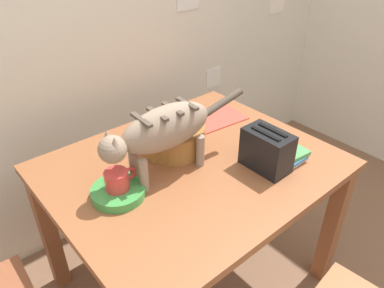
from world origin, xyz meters
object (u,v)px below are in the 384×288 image
(coffee_mug, at_px, (117,180))
(saucer_bowl, at_px, (118,192))
(dining_table, at_px, (192,180))
(magazine, at_px, (215,118))
(book_stack, at_px, (286,157))
(cat, at_px, (163,131))
(toaster, at_px, (267,150))
(wicker_basket, at_px, (173,138))

(coffee_mug, bearing_deg, saucer_bowl, -180.00)
(dining_table, distance_m, saucer_bowl, 0.36)
(saucer_bowl, xyz_separation_m, coffee_mug, (0.00, 0.00, 0.06))
(saucer_bowl, bearing_deg, magazine, 16.10)
(saucer_bowl, relative_size, book_stack, 1.08)
(dining_table, xyz_separation_m, cat, (-0.13, 0.01, 0.30))
(cat, distance_m, saucer_bowl, 0.29)
(cat, relative_size, book_stack, 3.57)
(dining_table, distance_m, cat, 0.33)
(coffee_mug, distance_m, book_stack, 0.71)
(cat, distance_m, coffee_mug, 0.25)
(dining_table, distance_m, coffee_mug, 0.38)
(coffee_mug, bearing_deg, book_stack, -22.71)
(toaster, bearing_deg, book_stack, -19.38)
(saucer_bowl, relative_size, toaster, 1.03)
(toaster, bearing_deg, coffee_mug, 156.74)
(magazine, bearing_deg, book_stack, -88.56)
(coffee_mug, relative_size, wicker_basket, 0.45)
(book_stack, xyz_separation_m, toaster, (-0.10, 0.03, 0.06))
(coffee_mug, distance_m, toaster, 0.61)
(cat, height_order, wicker_basket, cat)
(dining_table, bearing_deg, wicker_basket, 86.18)
(cat, xyz_separation_m, wicker_basket, (0.14, 0.13, -0.15))
(dining_table, bearing_deg, toaster, -45.07)
(coffee_mug, height_order, wicker_basket, wicker_basket)
(saucer_bowl, xyz_separation_m, book_stack, (0.66, -0.28, 0.01))
(coffee_mug, height_order, book_stack, coffee_mug)
(cat, bearing_deg, saucer_bowl, 90.00)
(dining_table, height_order, coffee_mug, coffee_mug)
(dining_table, bearing_deg, magazine, 32.63)
(dining_table, xyz_separation_m, coffee_mug, (-0.34, 0.02, 0.16))
(dining_table, height_order, wicker_basket, wicker_basket)
(book_stack, height_order, toaster, toaster)
(cat, xyz_separation_m, saucer_bowl, (-0.21, 0.01, -0.19))
(cat, height_order, toaster, cat)
(wicker_basket, height_order, toaster, toaster)
(magazine, xyz_separation_m, book_stack, (-0.04, -0.48, 0.02))
(magazine, relative_size, wicker_basket, 1.04)
(dining_table, relative_size, magazine, 3.97)
(coffee_mug, xyz_separation_m, book_stack, (0.66, -0.28, -0.05))
(coffee_mug, relative_size, magazine, 0.44)
(magazine, bearing_deg, toaster, -100.73)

